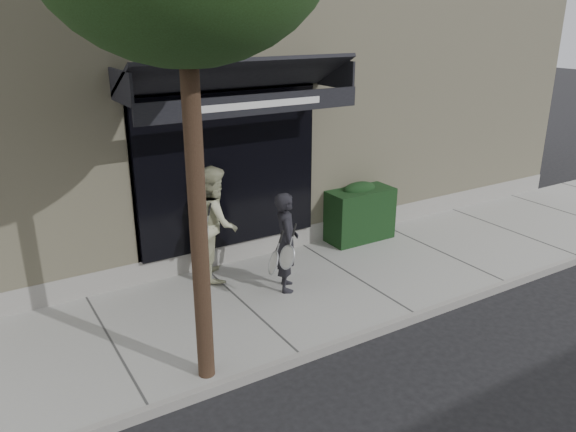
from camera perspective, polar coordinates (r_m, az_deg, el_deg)
ground at (r=9.60m, az=6.43°, el=-6.57°), size 80.00×80.00×0.00m
sidewalk at (r=9.57m, az=6.44°, el=-6.24°), size 20.00×3.00×0.12m
curb at (r=8.55m, az=12.87°, el=-9.97°), size 20.00×0.10×0.14m
building_facade at (r=12.95m, az=-6.91°, el=12.97°), size 14.30×8.04×5.64m
hedge at (r=10.88m, az=7.16°, el=0.40°), size 1.30×0.70×1.14m
pedestrian_front at (r=8.71m, az=-0.19°, el=-2.67°), size 0.80×0.88×1.59m
pedestrian_back at (r=9.18m, az=-7.47°, el=-0.66°), size 0.96×1.09×1.88m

